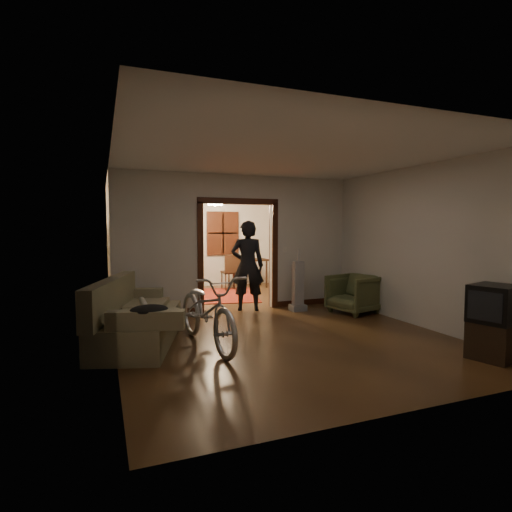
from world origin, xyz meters
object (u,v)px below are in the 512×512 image
bicycle (207,310)px  locker (150,258)px  armchair (353,294)px  person (247,266)px  sofa (139,311)px  desk (248,273)px

bicycle → locker: bearing=85.1°
armchair → person: (-1.90, 1.02, 0.54)m
armchair → person: 2.22m
sofa → locker: locker is taller
armchair → desk: (-0.82, 3.98, 0.01)m
person → desk: bearing=-90.2°
person → bicycle: bearing=76.8°
person → armchair: bearing=171.7°
sofa → bicycle: bearing=-12.1°
locker → sofa: bearing=-96.5°
locker → bicycle: bearing=-86.0°
bicycle → person: size_ratio=1.09×
sofa → armchair: size_ratio=2.52×
sofa → locker: (0.71, 4.85, 0.42)m
armchair → locker: bearing=-155.3°
armchair → person: person is taller
bicycle → armchair: (3.31, 1.16, -0.15)m
sofa → desk: bearing=71.1°
sofa → armchair: sofa is taller
bicycle → locker: size_ratio=1.12×
armchair → person: bearing=-133.2°
armchair → sofa: bearing=-96.4°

